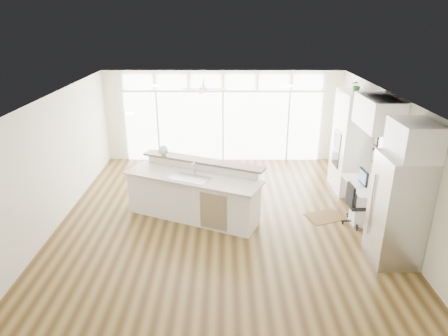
{
  "coord_description": "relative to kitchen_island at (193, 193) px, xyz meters",
  "views": [
    {
      "loc": [
        0.06,
        -7.64,
        4.25
      ],
      "look_at": [
        0.04,
        0.6,
        1.03
      ],
      "focal_mm": 32.0,
      "sensor_mm": 36.0,
      "label": 1
    }
  ],
  "objects": [
    {
      "name": "framed_photos",
      "position": [
        4.1,
        0.69,
        0.8
      ],
      "size": [
        0.06,
        0.22,
        0.8
      ],
      "primitive_type": "cube",
      "color": "black",
      "rests_on": "wall_right"
    },
    {
      "name": "monitor",
      "position": [
        3.69,
        0.07,
        0.34
      ],
      "size": [
        0.1,
        0.43,
        0.36
      ],
      "primitive_type": "cube",
      "rotation": [
        0.0,
        0.0,
        0.06
      ],
      "color": "black",
      "rests_on": "desk_nook"
    },
    {
      "name": "keyboard",
      "position": [
        3.52,
        0.07,
        0.17
      ],
      "size": [
        0.17,
        0.33,
        0.02
      ],
      "primitive_type": "cube",
      "rotation": [
        0.0,
        0.0,
        0.16
      ],
      "color": "white",
      "rests_on": "desk_nook"
    },
    {
      "name": "wall_front",
      "position": [
        0.64,
        -4.23,
        0.75
      ],
      "size": [
        7.0,
        0.04,
        2.7
      ],
      "primitive_type": "cube",
      "color": "silver",
      "rests_on": "floor"
    },
    {
      "name": "office_chair",
      "position": [
        3.54,
        -0.29,
        -0.14
      ],
      "size": [
        0.49,
        0.45,
        0.91
      ],
      "primitive_type": "cube",
      "rotation": [
        0.0,
        0.0,
        0.04
      ],
      "color": "black",
      "rests_on": "floor"
    },
    {
      "name": "wall_back",
      "position": [
        0.64,
        3.77,
        0.75
      ],
      "size": [
        7.0,
        0.04,
        2.7
      ],
      "primitive_type": "cube",
      "color": "silver",
      "rests_on": "floor"
    },
    {
      "name": "wall_right",
      "position": [
        4.14,
        -0.23,
        0.75
      ],
      "size": [
        0.04,
        8.0,
        2.7
      ],
      "primitive_type": "cube",
      "color": "silver",
      "rests_on": "floor"
    },
    {
      "name": "wall_left",
      "position": [
        -2.86,
        -0.23,
        0.75
      ],
      "size": [
        0.04,
        8.0,
        2.7
      ],
      "primitive_type": "cube",
      "color": "silver",
      "rests_on": "floor"
    },
    {
      "name": "upper_cabinets",
      "position": [
        3.81,
        0.07,
        1.75
      ],
      "size": [
        0.64,
        1.3,
        0.64
      ],
      "primitive_type": "cube",
      "color": "white",
      "rests_on": "wall_right"
    },
    {
      "name": "rug",
      "position": [
        2.94,
        0.01,
        -0.59
      ],
      "size": [
        0.95,
        0.82,
        0.01
      ],
      "primitive_type": "cube",
      "rotation": [
        0.0,
        0.0,
        0.37
      ],
      "color": "#3E2913",
      "rests_on": "floor"
    },
    {
      "name": "recessed_lights",
      "position": [
        0.64,
        -0.03,
        2.08
      ],
      "size": [
        3.4,
        3.0,
        0.02
      ],
      "primitive_type": "cube",
      "color": "silver",
      "rests_on": "ceiling"
    },
    {
      "name": "fridge_cabinet",
      "position": [
        3.81,
        -1.58,
        1.7
      ],
      "size": [
        0.64,
        0.9,
        0.6
      ],
      "primitive_type": "cube",
      "color": "white",
      "rests_on": "wall_right"
    },
    {
      "name": "ceiling",
      "position": [
        0.64,
        -0.23,
        2.1
      ],
      "size": [
        7.0,
        8.0,
        0.02
      ],
      "primitive_type": "cube",
      "color": "white",
      "rests_on": "wall_back"
    },
    {
      "name": "fishbowl",
      "position": [
        -0.71,
        0.75,
        0.71
      ],
      "size": [
        0.28,
        0.28,
        0.23
      ],
      "primitive_type": "sphere",
      "rotation": [
        0.0,
        0.0,
        -0.25
      ],
      "color": "silver",
      "rests_on": "kitchen_island"
    },
    {
      "name": "refrigerator",
      "position": [
        3.75,
        -1.58,
        0.4
      ],
      "size": [
        0.76,
        0.9,
        2.0
      ],
      "primitive_type": "cube",
      "color": "silver",
      "rests_on": "floor"
    },
    {
      "name": "desk_window",
      "position": [
        4.1,
        0.07,
        0.95
      ],
      "size": [
        0.04,
        0.85,
        0.85
      ],
      "primitive_type": "cube",
      "color": "white",
      "rests_on": "wall_right"
    },
    {
      "name": "ceiling_fan",
      "position": [
        0.14,
        2.57,
        1.88
      ],
      "size": [
        1.16,
        1.16,
        0.32
      ],
      "primitive_type": "cube",
      "color": "white",
      "rests_on": "ceiling"
    },
    {
      "name": "transom_row",
      "position": [
        0.64,
        3.71,
        1.78
      ],
      "size": [
        5.9,
        0.06,
        0.4
      ],
      "primitive_type": "cube",
      "color": "white",
      "rests_on": "wall_back"
    },
    {
      "name": "desk_nook",
      "position": [
        3.77,
        0.07,
        -0.22
      ],
      "size": [
        0.72,
        1.3,
        0.76
      ],
      "primitive_type": "cube",
      "color": "white",
      "rests_on": "floor"
    },
    {
      "name": "glass_wall",
      "position": [
        0.64,
        3.71,
        0.45
      ],
      "size": [
        5.8,
        0.06,
        2.08
      ],
      "primitive_type": "cube",
      "color": "white",
      "rests_on": "wall_back"
    },
    {
      "name": "potted_plant",
      "position": [
        3.81,
        1.57,
        2.02
      ],
      "size": [
        0.29,
        0.32,
        0.23
      ],
      "primitive_type": "imported",
      "rotation": [
        0.0,
        0.0,
        -0.07
      ],
      "color": "#2D632A",
      "rests_on": "oven_cabinet"
    },
    {
      "name": "oven_cabinet",
      "position": [
        3.81,
        1.57,
        0.65
      ],
      "size": [
        0.64,
        1.2,
        2.5
      ],
      "primitive_type": "cube",
      "color": "white",
      "rests_on": "floor"
    },
    {
      "name": "floor",
      "position": [
        0.64,
        -0.23,
        -0.61
      ],
      "size": [
        7.0,
        8.0,
        0.02
      ],
      "primitive_type": "cube",
      "color": "#443015",
      "rests_on": "ground"
    },
    {
      "name": "kitchen_island",
      "position": [
        0.0,
        0.0,
        0.0
      ],
      "size": [
        3.22,
        2.26,
        1.2
      ],
      "primitive_type": "cube",
      "rotation": [
        0.0,
        0.0,
        -0.42
      ],
      "color": "white",
      "rests_on": "floor"
    }
  ]
}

